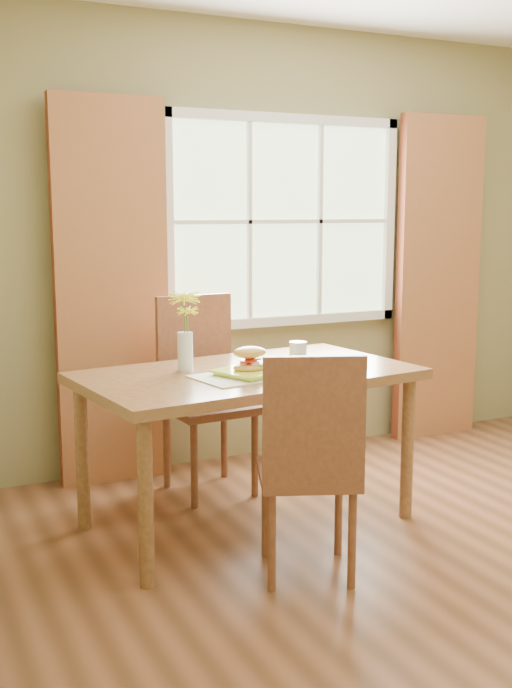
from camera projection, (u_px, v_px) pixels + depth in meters
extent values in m
cube|color=brown|center=(470.00, 562.00, 3.66)|extent=(4.20, 3.80, 0.02)
cube|color=#877F51|center=(281.00, 245.00, 5.14)|extent=(4.20, 0.02, 2.70)
cube|color=#ADCB99|center=(284.00, 222.00, 5.09)|extent=(1.50, 0.02, 1.20)
cube|color=white|center=(286.00, 118.00, 4.95)|extent=(1.62, 0.04, 0.06)
cube|color=white|center=(285.00, 321.00, 5.16)|extent=(1.62, 0.04, 0.06)
cube|color=white|center=(168.00, 222.00, 4.73)|extent=(0.06, 0.04, 1.32)
cube|color=white|center=(389.00, 221.00, 5.39)|extent=(0.06, 0.04, 1.32)
cube|color=white|center=(285.00, 222.00, 5.06)|extent=(1.50, 0.03, 0.02)
cube|color=maroon|center=(112.00, 294.00, 4.58)|extent=(0.65, 0.08, 2.20)
cube|color=maroon|center=(438.00, 279.00, 5.55)|extent=(0.65, 0.08, 2.20)
cube|color=olive|center=(248.00, 376.00, 3.97)|extent=(1.72, 1.10, 0.05)
cylinder|color=olive|center=(146.00, 503.00, 3.34)|extent=(0.06, 0.06, 0.74)
cylinder|color=olive|center=(407.00, 448.00, 4.11)|extent=(0.06, 0.06, 0.74)
cylinder|color=olive|center=(82.00, 457.00, 3.97)|extent=(0.06, 0.06, 0.74)
cylinder|color=olive|center=(320.00, 417.00, 4.74)|extent=(0.06, 0.06, 0.74)
cube|color=brown|center=(307.00, 474.00, 3.47)|extent=(0.54, 0.54, 0.04)
cube|color=brown|center=(314.00, 421.00, 3.24)|extent=(0.40, 0.18, 0.54)
cylinder|color=brown|center=(272.00, 542.00, 3.34)|extent=(0.04, 0.04, 0.43)
cylinder|color=brown|center=(352.00, 540.00, 3.36)|extent=(0.04, 0.04, 0.43)
cylinder|color=brown|center=(265.00, 512.00, 3.67)|extent=(0.04, 0.04, 0.43)
cylinder|color=brown|center=(339.00, 510.00, 3.69)|extent=(0.04, 0.04, 0.43)
cube|color=brown|center=(210.00, 407.00, 4.47)|extent=(0.49, 0.49, 0.04)
cube|color=brown|center=(193.00, 346.00, 4.60)|extent=(0.46, 0.07, 0.59)
cylinder|color=brown|center=(194.00, 465.00, 4.27)|extent=(0.04, 0.04, 0.47)
cylinder|color=brown|center=(255.00, 455.00, 4.45)|extent=(0.04, 0.04, 0.47)
cylinder|color=brown|center=(166.00, 448.00, 4.58)|extent=(0.04, 0.04, 0.47)
cylinder|color=brown|center=(224.00, 439.00, 4.77)|extent=(0.04, 0.04, 0.47)
cube|color=#EBEFCA|center=(244.00, 376.00, 3.82)|extent=(0.50, 0.40, 0.01)
cube|color=#C1E038|center=(250.00, 373.00, 3.84)|extent=(0.36, 0.36, 0.01)
ellipsoid|color=#E5AB4E|center=(249.00, 367.00, 3.84)|extent=(0.17, 0.13, 0.04)
ellipsoid|color=#4C8C2D|center=(260.00, 364.00, 3.84)|extent=(0.09, 0.06, 0.01)
cylinder|color=red|center=(248.00, 360.00, 3.83)|extent=(0.09, 0.09, 0.01)
cylinder|color=red|center=(253.00, 358.00, 3.85)|extent=(0.08, 0.08, 0.01)
ellipsoid|color=#E5AB4E|center=(250.00, 352.00, 3.83)|extent=(0.17, 0.13, 0.06)
cylinder|color=silver|center=(298.00, 355.00, 4.04)|extent=(0.09, 0.09, 0.13)
cylinder|color=silver|center=(298.00, 357.00, 4.04)|extent=(0.08, 0.08, 0.11)
cylinder|color=silver|center=(185.00, 351.00, 3.96)|extent=(0.08, 0.08, 0.19)
cylinder|color=silver|center=(185.00, 361.00, 3.96)|extent=(0.07, 0.07, 0.10)
cylinder|color=#3D7028|center=(185.00, 334.00, 3.94)|extent=(0.01, 0.01, 0.36)
cylinder|color=#3D7028|center=(188.00, 341.00, 3.94)|extent=(0.01, 0.01, 0.30)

